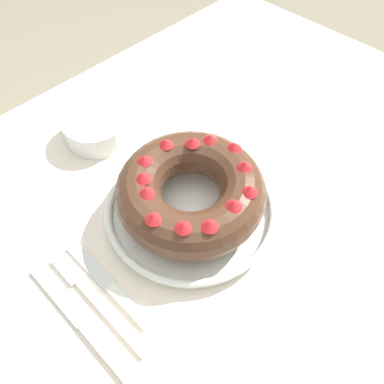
{
  "coord_description": "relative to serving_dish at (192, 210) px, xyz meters",
  "views": [
    {
      "loc": [
        -0.23,
        -0.25,
        1.3
      ],
      "look_at": [
        0.03,
        -0.0,
        0.83
      ],
      "focal_mm": 35.0,
      "sensor_mm": 36.0,
      "label": 1
    }
  ],
  "objects": [
    {
      "name": "ground_plane",
      "position": [
        -0.03,
        0.0,
        -0.78
      ],
      "size": [
        8.0,
        8.0,
        0.0
      ],
      "primitive_type": "plane",
      "color": "gray"
    },
    {
      "name": "dining_table",
      "position": [
        -0.03,
        0.0,
        -0.11
      ],
      "size": [
        1.42,
        0.93,
        0.76
      ],
      "color": "beige",
      "rests_on": "ground_plane"
    },
    {
      "name": "serving_dish",
      "position": [
        0.0,
        0.0,
        0.0
      ],
      "size": [
        0.29,
        0.29,
        0.03
      ],
      "color": "white",
      "rests_on": "dining_table"
    },
    {
      "name": "bundt_cake",
      "position": [
        0.0,
        -0.0,
        0.05
      ],
      "size": [
        0.24,
        0.24,
        0.08
      ],
      "color": "#4C2D1E",
      "rests_on": "serving_dish"
    },
    {
      "name": "fork",
      "position": [
        -0.21,
        0.01,
        -0.01
      ],
      "size": [
        0.02,
        0.21,
        0.01
      ],
      "rotation": [
        0.0,
        0.0,
        -0.07
      ],
      "color": "white",
      "rests_on": "dining_table"
    },
    {
      "name": "serving_knife",
      "position": [
        -0.24,
        -0.03,
        -0.01
      ],
      "size": [
        0.02,
        0.22,
        0.01
      ],
      "rotation": [
        0.0,
        0.0,
        0.04
      ],
      "color": "white",
      "rests_on": "dining_table"
    },
    {
      "name": "cake_knife",
      "position": [
        -0.18,
        -0.01,
        -0.01
      ],
      "size": [
        0.02,
        0.19,
        0.01
      ],
      "rotation": [
        0.0,
        0.0,
        -0.02
      ],
      "color": "white",
      "rests_on": "dining_table"
    },
    {
      "name": "side_bowl",
      "position": [
        0.0,
        0.27,
        0.01
      ],
      "size": [
        0.13,
        0.13,
        0.05
      ],
      "primitive_type": "cylinder",
      "color": "white",
      "rests_on": "dining_table"
    }
  ]
}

